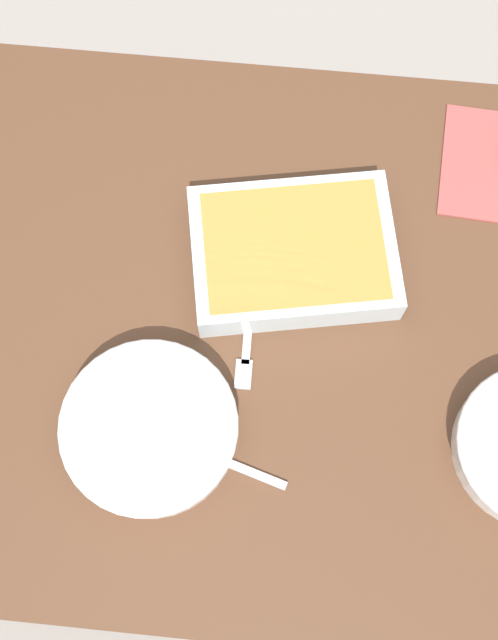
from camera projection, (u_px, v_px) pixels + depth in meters
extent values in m
plane|color=#9E9389|center=(249.00, 418.00, 1.89)|extent=(6.00, 6.00, 0.00)
cube|color=brown|center=(249.00, 324.00, 1.21)|extent=(1.20, 0.90, 0.04)
cylinder|color=brown|center=(15.00, 182.00, 1.70)|extent=(0.06, 0.06, 0.70)
cylinder|color=silver|center=(150.00, 429.00, 1.11)|extent=(0.24, 0.24, 0.05)
torus|color=silver|center=(148.00, 426.00, 1.09)|extent=(0.25, 0.25, 0.01)
cylinder|color=#B2844C|center=(150.00, 429.00, 1.11)|extent=(0.20, 0.20, 0.03)
sphere|color=silver|center=(152.00, 439.00, 1.08)|extent=(0.01, 0.01, 0.01)
sphere|color=silver|center=(169.00, 415.00, 1.09)|extent=(0.02, 0.02, 0.02)
sphere|color=#C66633|center=(179.00, 445.00, 1.08)|extent=(0.01, 0.01, 0.01)
sphere|color=silver|center=(127.00, 455.00, 1.08)|extent=(0.02, 0.02, 0.02)
sphere|color=silver|center=(180.00, 425.00, 1.09)|extent=(0.01, 0.01, 0.01)
cube|color=silver|center=(293.00, 253.00, 1.19)|extent=(0.34, 0.27, 0.06)
cube|color=gold|center=(294.00, 250.00, 1.18)|extent=(0.30, 0.24, 0.04)
cube|color=silver|center=(240.00, 468.00, 1.12)|extent=(0.14, 0.05, 0.01)
ellipsoid|color=silver|center=(184.00, 445.00, 1.12)|extent=(0.05, 0.04, 0.01)
cube|color=silver|center=(249.00, 319.00, 1.18)|extent=(0.01, 0.14, 0.01)
cube|color=silver|center=(244.00, 374.00, 1.16)|extent=(0.02, 0.04, 0.01)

